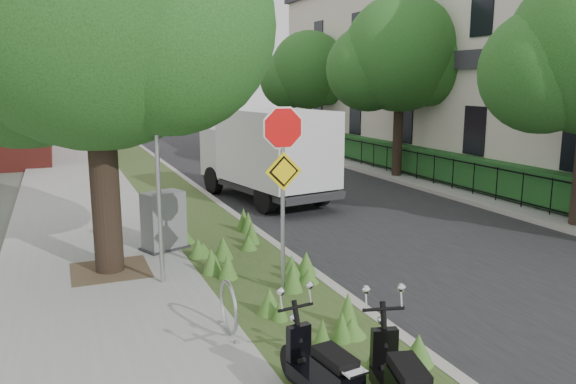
# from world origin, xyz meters

# --- Properties ---
(ground) EXTENTS (120.00, 120.00, 0.00)m
(ground) POSITION_xyz_m (0.00, 0.00, 0.00)
(ground) COLOR #4C5147
(ground) RESTS_ON ground
(sidewalk_near) EXTENTS (3.50, 60.00, 0.12)m
(sidewalk_near) POSITION_xyz_m (-4.25, 10.00, 0.06)
(sidewalk_near) COLOR gray
(sidewalk_near) RESTS_ON ground
(verge) EXTENTS (2.00, 60.00, 0.12)m
(verge) POSITION_xyz_m (-1.50, 10.00, 0.06)
(verge) COLOR #2E421C
(verge) RESTS_ON ground
(kerb_near) EXTENTS (0.20, 60.00, 0.13)m
(kerb_near) POSITION_xyz_m (-0.50, 10.00, 0.07)
(kerb_near) COLOR #9E9991
(kerb_near) RESTS_ON ground
(road) EXTENTS (7.00, 60.00, 0.01)m
(road) POSITION_xyz_m (3.00, 10.00, 0.01)
(road) COLOR black
(road) RESTS_ON ground
(kerb_far) EXTENTS (0.20, 60.00, 0.13)m
(kerb_far) POSITION_xyz_m (6.50, 10.00, 0.07)
(kerb_far) COLOR #9E9991
(kerb_far) RESTS_ON ground
(footpath_far) EXTENTS (3.20, 60.00, 0.12)m
(footpath_far) POSITION_xyz_m (8.20, 10.00, 0.06)
(footpath_far) COLOR gray
(footpath_far) RESTS_ON ground
(street_tree_main) EXTENTS (6.21, 5.54, 7.66)m
(street_tree_main) POSITION_xyz_m (-4.08, 2.86, 4.80)
(street_tree_main) COLOR black
(street_tree_main) RESTS_ON ground
(bare_post) EXTENTS (0.08, 0.08, 4.00)m
(bare_post) POSITION_xyz_m (-3.20, 1.80, 2.12)
(bare_post) COLOR #A5A8AD
(bare_post) RESTS_ON ground
(bike_hoop) EXTENTS (0.06, 0.78, 0.77)m
(bike_hoop) POSITION_xyz_m (-2.70, -0.60, 0.50)
(bike_hoop) COLOR #A5A8AD
(bike_hoop) RESTS_ON ground
(sign_assembly) EXTENTS (0.94, 0.08, 3.22)m
(sign_assembly) POSITION_xyz_m (-1.40, 0.58, 2.33)
(sign_assembly) COLOR #A5A8AD
(sign_assembly) RESTS_ON ground
(fence_far) EXTENTS (0.04, 24.00, 1.00)m
(fence_far) POSITION_xyz_m (7.20, 10.00, 0.67)
(fence_far) COLOR black
(fence_far) RESTS_ON ground
(hedge_far) EXTENTS (1.00, 24.00, 1.10)m
(hedge_far) POSITION_xyz_m (7.90, 10.00, 0.67)
(hedge_far) COLOR #1A4B1E
(hedge_far) RESTS_ON footpath_far
(terrace_houses) EXTENTS (7.40, 26.40, 8.20)m
(terrace_houses) POSITION_xyz_m (11.49, 10.00, 4.16)
(terrace_houses) COLOR beige
(terrace_houses) RESTS_ON ground
(far_tree_b) EXTENTS (4.83, 4.31, 6.56)m
(far_tree_b) POSITION_xyz_m (6.94, 10.05, 4.37)
(far_tree_b) COLOR black
(far_tree_b) RESTS_ON ground
(far_tree_c) EXTENTS (4.37, 3.89, 5.93)m
(far_tree_c) POSITION_xyz_m (6.94, 18.04, 3.95)
(far_tree_c) COLOR black
(far_tree_c) RESTS_ON ground
(scooter_far) EXTENTS (0.45, 1.53, 0.73)m
(scooter_far) POSITION_xyz_m (-2.28, -2.84, 0.48)
(scooter_far) COLOR black
(scooter_far) RESTS_ON ground
(box_truck) EXTENTS (2.94, 5.52, 2.37)m
(box_truck) POSITION_xyz_m (1.10, 8.04, 1.55)
(box_truck) COLOR #262628
(box_truck) RESTS_ON ground
(utility_cabinet) EXTENTS (1.08, 0.91, 1.22)m
(utility_cabinet) POSITION_xyz_m (-2.80, 3.82, 0.70)
(utility_cabinet) COLOR #262628
(utility_cabinet) RESTS_ON ground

